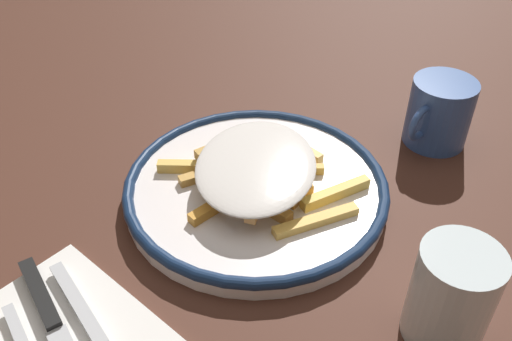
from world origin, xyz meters
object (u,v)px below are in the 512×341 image
object	(u,v)px
fries_heap	(256,171)
water_glass	(451,296)
plate	(256,188)
fork	(96,332)
knife	(54,325)
coffee_mug	(439,113)

from	to	relation	value
fries_heap	water_glass	bearing A→B (deg)	87.96
plate	fork	bearing A→B (deg)	9.28
fork	water_glass	size ratio (longest dim) A/B	1.80
knife	water_glass	xyz separation A→B (m)	(-0.25, 0.24, 0.04)
fork	knife	xyz separation A→B (m)	(0.02, -0.03, 0.00)
fork	coffee_mug	distance (m)	0.48
water_glass	coffee_mug	bearing A→B (deg)	-147.23
water_glass	knife	bearing A→B (deg)	-43.80
water_glass	fries_heap	bearing A→B (deg)	-92.04
water_glass	coffee_mug	xyz separation A→B (m)	(-0.25, -0.16, -0.01)
coffee_mug	plate	bearing A→B (deg)	-18.86
fork	water_glass	world-z (taller)	water_glass
knife	plate	bearing A→B (deg)	-178.37
water_glass	coffee_mug	size ratio (longest dim) A/B	0.92
plate	water_glass	size ratio (longest dim) A/B	3.05
plate	knife	world-z (taller)	plate
plate	fries_heap	distance (m)	0.03
fork	knife	bearing A→B (deg)	-53.41
fries_heap	coffee_mug	size ratio (longest dim) A/B	2.03
fries_heap	knife	bearing A→B (deg)	1.42
plate	knife	size ratio (longest dim) A/B	1.43
water_glass	coffee_mug	world-z (taller)	water_glass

